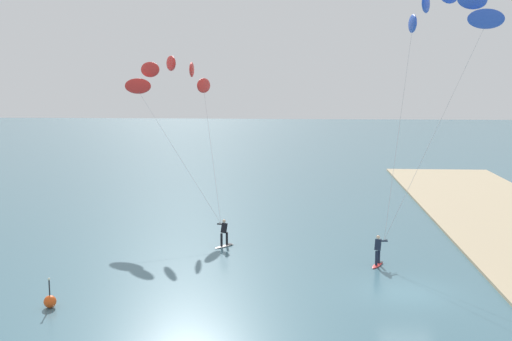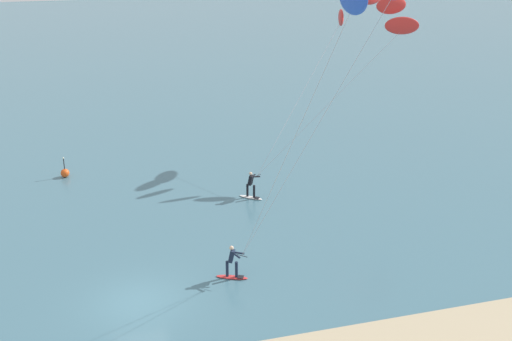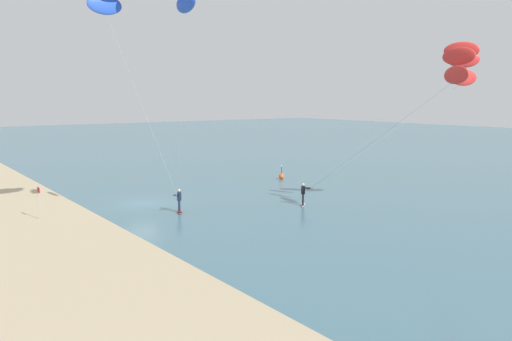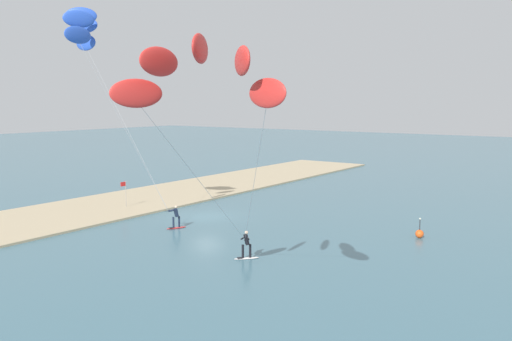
# 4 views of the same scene
# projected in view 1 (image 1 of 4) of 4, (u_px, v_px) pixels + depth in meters

# --- Properties ---
(ground_plane) EXTENTS (240.00, 240.00, 0.00)m
(ground_plane) POSITION_uv_depth(u_px,v_px,m) (408.00, 293.00, 30.82)
(ground_plane) COLOR #426B7A
(kitesurfer_nearshore) EXTENTS (7.81, 7.39, 15.39)m
(kitesurfer_nearshore) POSITION_uv_depth(u_px,v_px,m) (446.00, 16.00, 37.18)
(kitesurfer_nearshore) COLOR red
(kitesurfer_nearshore) RESTS_ON ground
(kitesurfer_mid_water) EXTENTS (12.40, 8.80, 11.62)m
(kitesurfer_mid_water) POSITION_uv_depth(u_px,v_px,m) (173.00, 79.00, 46.97)
(kitesurfer_mid_water) COLOR white
(kitesurfer_mid_water) RESTS_ON ground
(marker_buoy) EXTENTS (0.56, 0.56, 1.38)m
(marker_buoy) POSITION_uv_depth(u_px,v_px,m) (50.00, 301.00, 28.85)
(marker_buoy) COLOR #EA5119
(marker_buoy) RESTS_ON ground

